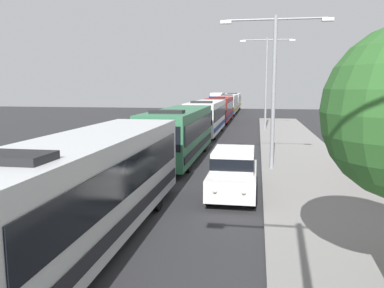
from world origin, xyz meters
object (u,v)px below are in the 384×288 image
(box_truck_oncoming, at_px, (217,100))
(streetlamp_mid, at_px, (274,76))
(streetlamp_far, at_px, (266,75))
(bus_fourth_in_line, at_px, (220,108))
(bus_lead, at_px, (88,186))
(bus_rear, at_px, (228,104))
(bus_middle, at_px, (207,116))
(bus_tail_end, at_px, (233,101))
(bus_second_in_line, at_px, (180,132))
(white_suv, at_px, (233,171))

(box_truck_oncoming, bearing_deg, streetlamp_mid, -81.24)
(streetlamp_far, bearing_deg, bus_fourth_in_line, 121.79)
(bus_lead, height_order, bus_rear, same)
(bus_middle, distance_m, streetlamp_far, 7.93)
(bus_middle, height_order, bus_fourth_in_line, same)
(bus_rear, height_order, box_truck_oncoming, bus_rear)
(bus_middle, height_order, box_truck_oncoming, bus_middle)
(bus_lead, xyz_separation_m, streetlamp_far, (5.40, 29.77, 3.86))
(bus_lead, distance_m, bus_middle, 25.44)
(bus_fourth_in_line, distance_m, box_truck_oncoming, 28.69)
(bus_fourth_in_line, distance_m, streetlamp_mid, 28.66)
(bus_rear, xyz_separation_m, bus_tail_end, (0.00, 13.01, 0.00))
(bus_rear, bearing_deg, streetlamp_far, -76.41)
(bus_second_in_line, relative_size, bus_fourth_in_line, 0.91)
(bus_second_in_line, xyz_separation_m, streetlamp_mid, (5.40, -2.41, 3.24))
(box_truck_oncoming, height_order, streetlamp_far, streetlamp_far)
(bus_tail_end, bearing_deg, bus_lead, -90.00)
(bus_fourth_in_line, xyz_separation_m, box_truck_oncoming, (-3.30, 28.50, 0.02))
(box_truck_oncoming, bearing_deg, bus_lead, -87.18)
(bus_fourth_in_line, distance_m, bus_tail_end, 26.62)
(bus_fourth_in_line, height_order, bus_rear, same)
(bus_rear, bearing_deg, bus_tail_end, 90.00)
(bus_tail_end, bearing_deg, bus_rear, -90.00)
(bus_second_in_line, xyz_separation_m, bus_middle, (-0.00, 12.51, -0.00))
(white_suv, bearing_deg, bus_rear, 94.55)
(bus_fourth_in_line, relative_size, bus_rear, 1.09)
(box_truck_oncoming, bearing_deg, bus_fourth_in_line, -83.39)
(bus_rear, xyz_separation_m, streetlamp_mid, (5.40, -41.57, 3.24))
(white_suv, bearing_deg, bus_fourth_in_line, 96.42)
(bus_rear, relative_size, white_suv, 2.43)
(bus_fourth_in_line, relative_size, bus_tail_end, 1.08)
(bus_tail_end, height_order, box_truck_oncoming, bus_tail_end)
(bus_lead, relative_size, bus_rear, 1.05)
(bus_tail_end, bearing_deg, bus_middle, -90.00)
(bus_lead, xyz_separation_m, bus_rear, (-0.00, 52.10, -0.00))
(bus_lead, height_order, white_suv, bus_lead)
(bus_rear, bearing_deg, bus_fourth_in_line, -90.00)
(bus_second_in_line, distance_m, streetlamp_mid, 6.74)
(bus_second_in_line, height_order, box_truck_oncoming, bus_second_in_line)
(bus_middle, relative_size, streetlamp_mid, 1.41)
(streetlamp_mid, bearing_deg, bus_middle, 109.90)
(streetlamp_far, bearing_deg, streetlamp_mid, -90.00)
(streetlamp_mid, bearing_deg, bus_lead, -117.15)
(streetlamp_far, bearing_deg, bus_rear, 103.59)
(bus_lead, bearing_deg, streetlamp_mid, 62.85)
(bus_rear, bearing_deg, bus_middle, -90.00)
(bus_second_in_line, bearing_deg, white_suv, -63.18)
(bus_middle, bearing_deg, bus_rear, 90.00)
(bus_middle, distance_m, box_truck_oncoming, 41.67)
(bus_rear, height_order, bus_tail_end, same)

